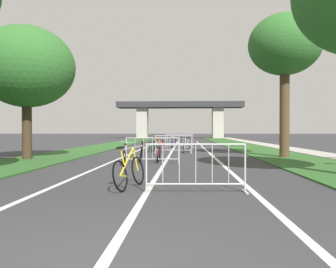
{
  "coord_description": "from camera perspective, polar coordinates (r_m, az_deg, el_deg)",
  "views": [
    {
      "loc": [
        0.8,
        -3.01,
        1.32
      ],
      "look_at": [
        -0.61,
        26.01,
        1.04
      ],
      "focal_mm": 36.18,
      "sensor_mm": 36.0,
      "label": 1
    }
  ],
  "objects": [
    {
      "name": "grass_verge_right",
      "position": [
        31.22,
        11.92,
        -1.84
      ],
      "size": [
        3.2,
        67.92,
        0.05
      ],
      "primitive_type": "cube",
      "color": "#2D5B26",
      "rests_on": "ground"
    },
    {
      "name": "grass_verge_left",
      "position": [
        31.52,
        -9.24,
        -1.82
      ],
      "size": [
        3.2,
        67.92,
        0.05
      ],
      "primitive_type": "cube",
      "color": "#2D5B26",
      "rests_on": "ground"
    },
    {
      "name": "lane_stripe_center",
      "position": [
        22.71,
        0.75,
        -2.78
      ],
      "size": [
        0.14,
        39.29,
        0.01
      ],
      "primitive_type": "cube",
      "color": "silver",
      "rests_on": "ground"
    },
    {
      "name": "crowd_barrier_fourth",
      "position": [
        26.25,
        1.88,
        -1.21
      ],
      "size": [
        2.19,
        0.52,
        1.05
      ],
      "rotation": [
        0.0,
        0.0,
        -0.04
      ],
      "color": "#ADADB2",
      "rests_on": "ground"
    },
    {
      "name": "bicycle_black_7",
      "position": [
        14.29,
        -4.53,
        -3.28
      ],
      "size": [
        0.54,
        1.67,
        0.94
      ],
      "rotation": [
        0.0,
        0.0,
        3.29
      ],
      "color": "black",
      "rests_on": "ground"
    },
    {
      "name": "lane_stripe_right_lane",
      "position": [
        22.75,
        6.52,
        -2.78
      ],
      "size": [
        0.14,
        39.29,
        0.01
      ],
      "primitive_type": "cube",
      "color": "silver",
      "rests_on": "ground"
    },
    {
      "name": "overpass_bridge",
      "position": [
        59.25,
        2.01,
        3.83
      ],
      "size": [
        21.83,
        3.94,
        6.34
      ],
      "color": "#2D2D30",
      "rests_on": "ground"
    },
    {
      "name": "crowd_barrier_third",
      "position": [
        19.93,
        0.92,
        -1.77
      ],
      "size": [
        2.18,
        0.48,
        1.05
      ],
      "rotation": [
        0.0,
        0.0,
        -0.02
      ],
      "color": "#ADADB2",
      "rests_on": "ground"
    },
    {
      "name": "bicycle_white_3",
      "position": [
        20.29,
        3.11,
        -2.18
      ],
      "size": [
        0.54,
        1.65,
        0.9
      ],
      "rotation": [
        0.0,
        0.0,
        2.92
      ],
      "color": "black",
      "rests_on": "ground"
    },
    {
      "name": "bicycle_silver_2",
      "position": [
        13.44,
        -7.32,
        -3.62
      ],
      "size": [
        0.47,
        1.61,
        0.89
      ],
      "rotation": [
        0.0,
        0.0,
        0.1
      ],
      "color": "black",
      "rests_on": "ground"
    },
    {
      "name": "bicycle_green_6",
      "position": [
        20.61,
        -2.9,
        -2.09
      ],
      "size": [
        0.54,
        1.72,
        0.97
      ],
      "rotation": [
        0.0,
        0.0,
        2.93
      ],
      "color": "black",
      "rests_on": "ground"
    },
    {
      "name": "crowd_barrier_second",
      "position": [
        13.65,
        -2.65,
        -2.83
      ],
      "size": [
        2.19,
        0.56,
        1.05
      ],
      "rotation": [
        0.0,
        0.0,
        0.06
      ],
      "color": "#ADADB2",
      "rests_on": "ground"
    },
    {
      "name": "bicycle_purple_0",
      "position": [
        26.77,
        0.96,
        -1.48
      ],
      "size": [
        0.52,
        1.73,
        0.96
      ],
      "rotation": [
        0.0,
        0.0,
        3.04
      ],
      "color": "black",
      "rests_on": "ground"
    },
    {
      "name": "bicycle_red_1",
      "position": [
        14.24,
        -1.35,
        -3.21
      ],
      "size": [
        0.48,
        1.65,
        1.05
      ],
      "rotation": [
        0.0,
        0.0,
        3.11
      ],
      "color": "black",
      "rests_on": "ground"
    },
    {
      "name": "sidewalk_path_right",
      "position": [
        31.7,
        16.3,
        -1.79
      ],
      "size": [
        1.7,
        67.92,
        0.08
      ],
      "primitive_type": "cube",
      "color": "#ADA89E",
      "rests_on": "ground"
    },
    {
      "name": "bicycle_orange_4",
      "position": [
        25.83,
        -1.5,
        -1.52
      ],
      "size": [
        0.74,
        1.75,
        1.0
      ],
      "rotation": [
        0.0,
        0.0,
        2.92
      ],
      "color": "black",
      "rests_on": "ground"
    },
    {
      "name": "crowd_barrier_nearest",
      "position": [
        7.29,
        4.69,
        -5.79
      ],
      "size": [
        2.19,
        0.55,
        1.05
      ],
      "rotation": [
        0.0,
        0.0,
        0.05
      ],
      "color": "#ADADB2",
      "rests_on": "ground"
    },
    {
      "name": "tree_right_oak_mid",
      "position": [
        17.86,
        19.07,
        13.82
      ],
      "size": [
        3.49,
        3.49,
        7.0
      ],
      "color": "#4C3823",
      "rests_on": "ground"
    },
    {
      "name": "tree_left_pine_near",
      "position": [
        16.86,
        -22.71,
        10.32
      ],
      "size": [
        4.3,
        4.3,
        6.04
      ],
      "color": "#3D2D1E",
      "rests_on": "ground"
    },
    {
      "name": "bicycle_yellow_5",
      "position": [
        7.88,
        -6.55,
        -6.25
      ],
      "size": [
        0.58,
        1.73,
        0.97
      ],
      "rotation": [
        0.0,
        0.0,
        -0.24
      ],
      "color": "black",
      "rests_on": "ground"
    },
    {
      "name": "lane_stripe_left_lane",
      "position": [
        22.91,
        -4.98,
        -2.75
      ],
      "size": [
        0.14,
        39.29,
        0.01
      ],
      "primitive_type": "cube",
      "color": "silver",
      "rests_on": "ground"
    }
  ]
}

